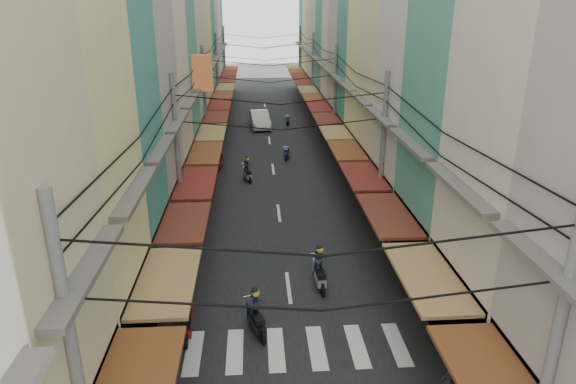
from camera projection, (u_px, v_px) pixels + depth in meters
name	position (u px, v px, depth m)	size (l,w,h in m)	color
ground	(285.00, 265.00, 23.18)	(160.00, 160.00, 0.00)	slate
road	(270.00, 147.00, 41.87)	(10.00, 80.00, 0.02)	black
sidewalk_left	(190.00, 148.00, 41.45)	(3.00, 80.00, 0.06)	slate
sidewalk_right	(349.00, 145.00, 42.27)	(3.00, 80.00, 0.06)	slate
crosswalk	(296.00, 348.00, 17.56)	(7.55, 2.40, 0.01)	silver
building_row_left	(153.00, 23.00, 34.74)	(7.80, 67.67, 23.70)	beige
building_row_right	(384.00, 28.00, 35.75)	(7.80, 68.98, 22.59)	teal
utility_poles	(272.00, 73.00, 34.90)	(10.20, 66.13, 8.20)	slate
white_car	(260.00, 127.00, 48.27)	(5.48, 2.15, 1.93)	white
bicycle	(407.00, 238.00, 25.74)	(0.67, 1.79, 1.23)	black
moving_scooters	(257.00, 220.00, 26.57)	(6.21, 34.76, 1.92)	black
parked_scooters	(422.00, 310.00, 18.94)	(12.69, 12.74, 1.00)	black
pedestrians	(183.00, 232.00, 24.05)	(11.92, 22.22, 2.21)	#271E28
market_umbrella	(462.00, 266.00, 18.56)	(2.33, 2.33, 2.46)	#B2B2B7
traffic_sign	(431.00, 259.00, 19.46)	(0.10, 0.61, 2.77)	slate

